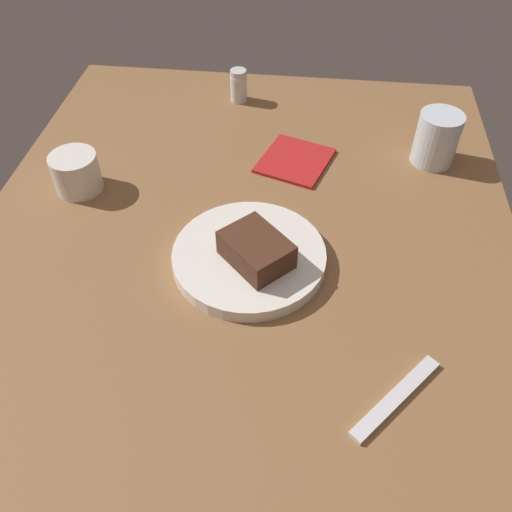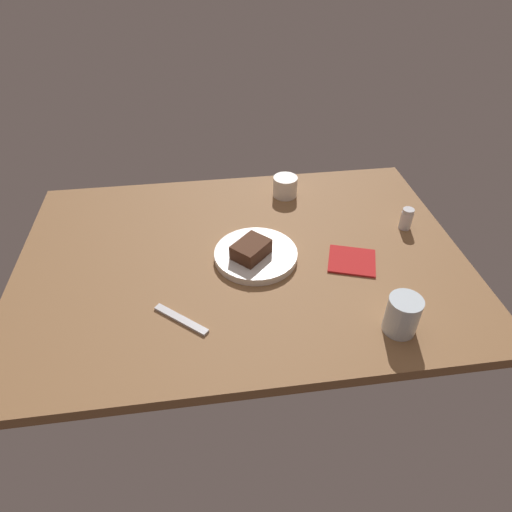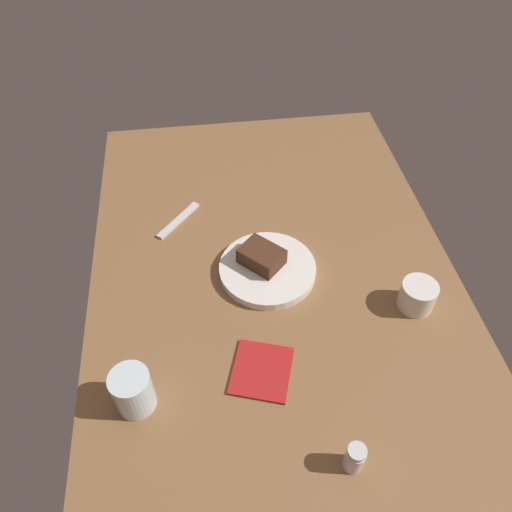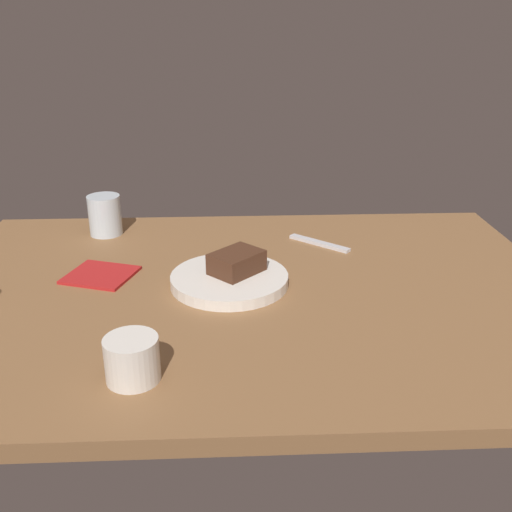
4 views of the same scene
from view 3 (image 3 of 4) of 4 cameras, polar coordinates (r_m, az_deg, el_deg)
The scene contains 8 objects.
dining_table at distance 118.06cm, azimuth 1.76°, elevation -0.98°, with size 120.00×84.00×3.00cm, color brown.
dessert_plate at distance 113.65cm, azimuth 1.34°, elevation -1.54°, with size 22.32×22.32×2.09cm, color white.
chocolate_cake_slice at distance 112.17cm, azimuth 0.65°, elevation -0.04°, with size 9.43×7.05×4.04cm, color #472819.
salt_shaker at distance 90.65cm, azimuth 11.32°, elevation -21.90°, with size 3.42×3.42×6.50cm.
water_glass at distance 95.12cm, azimuth -14.05°, elevation -14.88°, with size 7.46×7.46×9.19cm, color silver.
coffee_cup at distance 111.44cm, azimuth 18.15°, elevation -4.39°, with size 7.72×7.72×6.49cm, color silver.
dessert_spoon at distance 127.59cm, azimuth -8.96°, elevation 4.11°, with size 15.00×1.80×0.70cm, color silver.
folded_napkin at distance 99.36cm, azimuth 0.66°, elevation -13.09°, with size 12.28×11.23×0.60cm, color #B21E1E.
Camera 3 is at (77.00, -14.21, 89.85)cm, focal length 34.62 mm.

